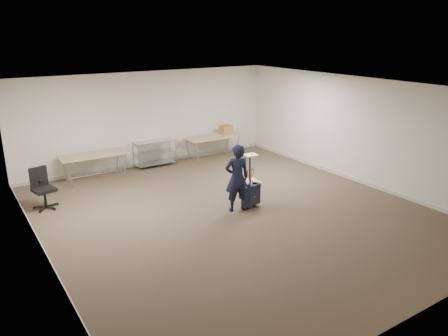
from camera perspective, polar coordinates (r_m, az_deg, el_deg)
ground at (r=9.91m, az=1.22°, el=-5.85°), size 9.00×9.00×0.00m
room_shell at (r=10.97m, az=-2.84°, el=-3.19°), size 8.00×9.00×9.00m
folding_table_left at (r=12.34m, az=-16.66°, el=1.52°), size 1.80×0.75×0.73m
folding_table_right at (r=13.83m, az=-1.45°, el=3.96°), size 1.80×0.75×0.73m
wire_shelf at (r=13.25m, az=-9.03°, el=2.07°), size 1.22×0.47×0.80m
person at (r=9.76m, az=1.71°, el=-1.32°), size 0.64×0.50×1.56m
suitcase at (r=10.06m, az=3.54°, el=-3.50°), size 0.37×0.24×0.95m
office_chair at (r=10.88m, az=-22.44°, el=-3.41°), size 0.58×0.58×0.96m
equipment_cart at (r=11.60m, az=3.49°, el=-1.15°), size 0.48×0.48×0.83m
cardboard_box at (r=14.13m, az=0.24°, el=5.06°), size 0.40×0.32×0.28m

